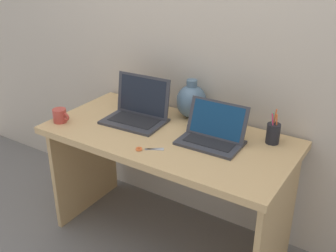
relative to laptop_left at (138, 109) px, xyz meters
The scene contains 9 objects.
ground_plane 0.86m from the laptop_left, 15.42° to the right, with size 6.00×6.00×0.00m, color slate.
back_wall 0.56m from the laptop_left, 50.75° to the left, with size 4.40×0.04×2.40m, color #BCAD99.
desk 0.35m from the laptop_left, 15.42° to the right, with size 1.41×0.69×0.74m.
laptop_left is the anchor object (origin of this frame).
laptop_right 0.51m from the laptop_left, ahead, with size 0.34×0.23×0.21m.
green_vase 0.32m from the laptop_left, 40.39° to the left, with size 0.18×0.18×0.24m.
coffee_mug 0.47m from the laptop_left, 143.36° to the right, with size 0.12×0.08×0.08m.
pen_cup 0.80m from the laptop_left, 10.32° to the left, with size 0.07×0.07×0.19m.
scissors 0.39m from the laptop_left, 49.12° to the right, with size 0.13×0.10×0.01m.
Camera 1 is at (1.10, -1.72, 1.76)m, focal length 43.54 mm.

